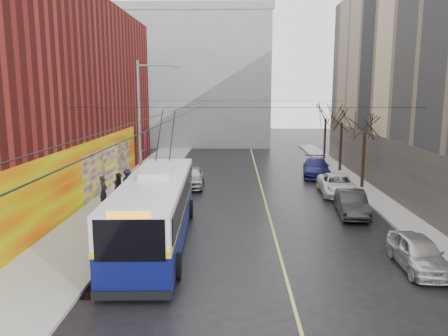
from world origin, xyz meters
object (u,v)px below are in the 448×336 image
at_px(streetlight_pole, 142,131).
at_px(parked_car_b, 352,203).
at_px(tree_mid, 342,114).
at_px(trolleybus, 156,208).
at_px(pedestrian_b, 120,188).
at_px(pedestrian_a, 104,191).
at_px(tree_far, 326,111).
at_px(tree_near, 365,122).
at_px(parked_car_c, 337,185).
at_px(parked_car_a, 418,253).
at_px(parked_car_d, 316,167).
at_px(pedestrian_c, 128,181).
at_px(following_car, 192,177).

relative_size(streetlight_pole, parked_car_b, 2.05).
bearing_deg(tree_mid, trolleybus, -124.79).
bearing_deg(pedestrian_b, pedestrian_a, -174.80).
relative_size(streetlight_pole, tree_far, 1.37).
distance_m(streetlight_pole, tree_far, 25.09).
bearing_deg(tree_far, trolleybus, -116.95).
height_order(tree_far, pedestrian_b, tree_far).
xyz_separation_m(tree_near, parked_car_c, (-2.28, -1.93, -4.26)).
xyz_separation_m(parked_car_a, parked_car_d, (-0.54, 19.81, 0.09)).
bearing_deg(tree_far, parked_car_d, -105.43).
relative_size(parked_car_a, parked_car_c, 0.79).
bearing_deg(pedestrian_c, parked_car_c, -136.57).
bearing_deg(pedestrian_b, parked_car_a, -72.43).
height_order(trolleybus, pedestrian_c, trolleybus).
bearing_deg(tree_mid, parked_car_b, -100.63).
relative_size(parked_car_c, pedestrian_c, 2.98).
relative_size(parked_car_d, pedestrian_a, 2.86).
xyz_separation_m(tree_mid, parked_car_a, (-2.00, -22.02, -4.56)).
bearing_deg(tree_near, pedestrian_b, -163.17).
bearing_deg(parked_car_a, tree_near, 83.17).
bearing_deg(pedestrian_b, tree_mid, -3.13).
bearing_deg(parked_car_a, pedestrian_b, 147.11).
xyz_separation_m(tree_far, following_car, (-12.82, -13.66, -4.37)).
height_order(tree_far, parked_car_b, tree_far).
bearing_deg(parked_car_a, parked_car_c, 91.97).
distance_m(streetlight_pole, pedestrian_a, 4.54).
distance_m(trolleybus, parked_car_c, 15.03).
bearing_deg(parked_car_d, pedestrian_b, -137.49).
bearing_deg(tree_near, tree_far, 90.00).
xyz_separation_m(trolleybus, parked_car_c, (11.01, 10.19, -0.98)).
xyz_separation_m(parked_car_a, parked_car_c, (-0.28, 13.08, 0.02)).
distance_m(streetlight_pole, pedestrian_b, 4.21).
distance_m(tree_far, following_car, 19.24).
distance_m(parked_car_b, pedestrian_a, 15.09).
distance_m(streetlight_pole, parked_car_b, 13.19).
bearing_deg(pedestrian_a, tree_far, -36.02).
distance_m(tree_far, parked_car_d, 10.50).
height_order(tree_mid, parked_car_d, tree_mid).
relative_size(parked_car_c, pedestrian_a, 2.74).
height_order(tree_far, parked_car_d, tree_far).
height_order(streetlight_pole, parked_car_c, streetlight_pole).
xyz_separation_m(trolleybus, pedestrian_c, (-3.71, 9.55, -0.68)).
height_order(tree_mid, parked_car_a, tree_mid).
xyz_separation_m(trolleybus, parked_car_d, (10.74, 16.92, -0.91)).
bearing_deg(pedestrian_c, parked_car_a, -178.76).
xyz_separation_m(streetlight_pole, parked_car_d, (12.60, 10.80, -4.07)).
height_order(tree_mid, parked_car_b, tree_mid).
bearing_deg(tree_near, parked_car_a, -97.59).
distance_m(streetlight_pole, tree_near, 16.28).
bearing_deg(parked_car_b, streetlight_pole, 179.86).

